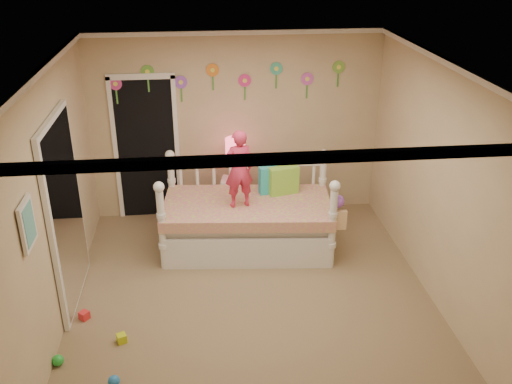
{
  "coord_description": "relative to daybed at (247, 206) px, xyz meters",
  "views": [
    {
      "loc": [
        -0.52,
        -5.21,
        3.76
      ],
      "look_at": [
        0.1,
        0.6,
        1.05
      ],
      "focal_mm": 39.59,
      "sensor_mm": 36.0,
      "label": 1
    }
  ],
  "objects": [
    {
      "name": "wall_picture",
      "position": [
        -2.02,
        -2.08,
        0.97
      ],
      "size": [
        0.05,
        0.34,
        0.42
      ],
      "primitive_type": "cube",
      "color": "white",
      "rests_on": "left_wall"
    },
    {
      "name": "toy_scatter",
      "position": [
        -1.8,
        -1.83,
        -0.53
      ],
      "size": [
        0.89,
        1.35,
        0.11
      ],
      "primitive_type": null,
      "rotation": [
        0.0,
        0.0,
        0.07
      ],
      "color": "#996666",
      "rests_on": "floor"
    },
    {
      "name": "back_wall",
      "position": [
        -0.05,
        1.07,
        0.72
      ],
      "size": [
        4.0,
        0.01,
        2.6
      ],
      "primitive_type": "cube",
      "color": "tan",
      "rests_on": "floor"
    },
    {
      "name": "ceiling",
      "position": [
        -0.05,
        -1.18,
        2.02
      ],
      "size": [
        4.0,
        4.5,
        0.01
      ],
      "primitive_type": "cube",
      "color": "white",
      "rests_on": "floor"
    },
    {
      "name": "left_wall",
      "position": [
        -2.05,
        -1.18,
        0.72
      ],
      "size": [
        0.01,
        4.5,
        2.6
      ],
      "primitive_type": "cube",
      "color": "tan",
      "rests_on": "floor"
    },
    {
      "name": "hanging_bag",
      "position": [
        1.02,
        -0.56,
        0.13
      ],
      "size": [
        0.2,
        0.16,
        0.36
      ],
      "primitive_type": null,
      "color": "beige",
      "rests_on": "daybed"
    },
    {
      "name": "daybed",
      "position": [
        0.0,
        0.0,
        0.0
      ],
      "size": [
        2.25,
        1.35,
        1.17
      ],
      "primitive_type": null,
      "rotation": [
        0.0,
        0.0,
        -0.09
      ],
      "color": "white",
      "rests_on": "floor"
    },
    {
      "name": "child",
      "position": [
        -0.11,
        -0.1,
        0.56
      ],
      "size": [
        0.4,
        0.31,
        0.99
      ],
      "primitive_type": "imported",
      "rotation": [
        0.0,
        0.0,
        3.35
      ],
      "color": "#DA3157",
      "rests_on": "daybed"
    },
    {
      "name": "mirror_closet",
      "position": [
        -2.01,
        -0.88,
        0.47
      ],
      "size": [
        0.07,
        1.3,
        2.1
      ],
      "primitive_type": "cube",
      "color": "white",
      "rests_on": "left_wall"
    },
    {
      "name": "flower_decals",
      "position": [
        -0.14,
        1.06,
        1.36
      ],
      "size": [
        3.4,
        0.02,
        0.5
      ],
      "primitive_type": null,
      "color": "#B2668C",
      "rests_on": "back_wall"
    },
    {
      "name": "closet_doorway",
      "position": [
        -1.3,
        1.05,
        0.45
      ],
      "size": [
        0.9,
        0.04,
        2.07
      ],
      "primitive_type": "cube",
      "color": "black",
      "rests_on": "back_wall"
    },
    {
      "name": "floor",
      "position": [
        -0.05,
        -1.18,
        -0.58
      ],
      "size": [
        4.0,
        4.5,
        0.01
      ],
      "primitive_type": "cube",
      "color": "#7F684C",
      "rests_on": "ground"
    },
    {
      "name": "right_wall",
      "position": [
        1.95,
        -1.18,
        0.72
      ],
      "size": [
        0.01,
        4.5,
        2.6
      ],
      "primitive_type": "cube",
      "color": "tan",
      "rests_on": "floor"
    },
    {
      "name": "nightstand",
      "position": [
        -0.09,
        0.72,
        -0.26
      ],
      "size": [
        0.44,
        0.36,
        0.65
      ],
      "primitive_type": "cube",
      "rotation": [
        0.0,
        0.0,
        -0.17
      ],
      "color": "white",
      "rests_on": "floor"
    },
    {
      "name": "crown_molding",
      "position": [
        -0.05,
        -1.18,
        1.99
      ],
      "size": [
        4.0,
        4.5,
        0.06
      ],
      "primitive_type": null,
      "color": "white",
      "rests_on": "ceiling"
    },
    {
      "name": "pillow_turquoise",
      "position": [
        0.36,
        0.24,
        0.25
      ],
      "size": [
        0.38,
        0.18,
        0.36
      ],
      "primitive_type": "cube",
      "rotation": [
        0.0,
        0.0,
        0.14
      ],
      "color": "#27BCC5",
      "rests_on": "daybed"
    },
    {
      "name": "pillow_lime",
      "position": [
        0.49,
        0.2,
        0.25
      ],
      "size": [
        0.41,
        0.24,
        0.37
      ],
      "primitive_type": "cube",
      "rotation": [
        0.0,
        0.0,
        0.26
      ],
      "color": "#8AD03F",
      "rests_on": "daybed"
    },
    {
      "name": "table_lamp",
      "position": [
        -0.09,
        0.72,
        0.46
      ],
      "size": [
        0.27,
        0.27,
        0.59
      ],
      "color": "#E21E5A",
      "rests_on": "nightstand"
    }
  ]
}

